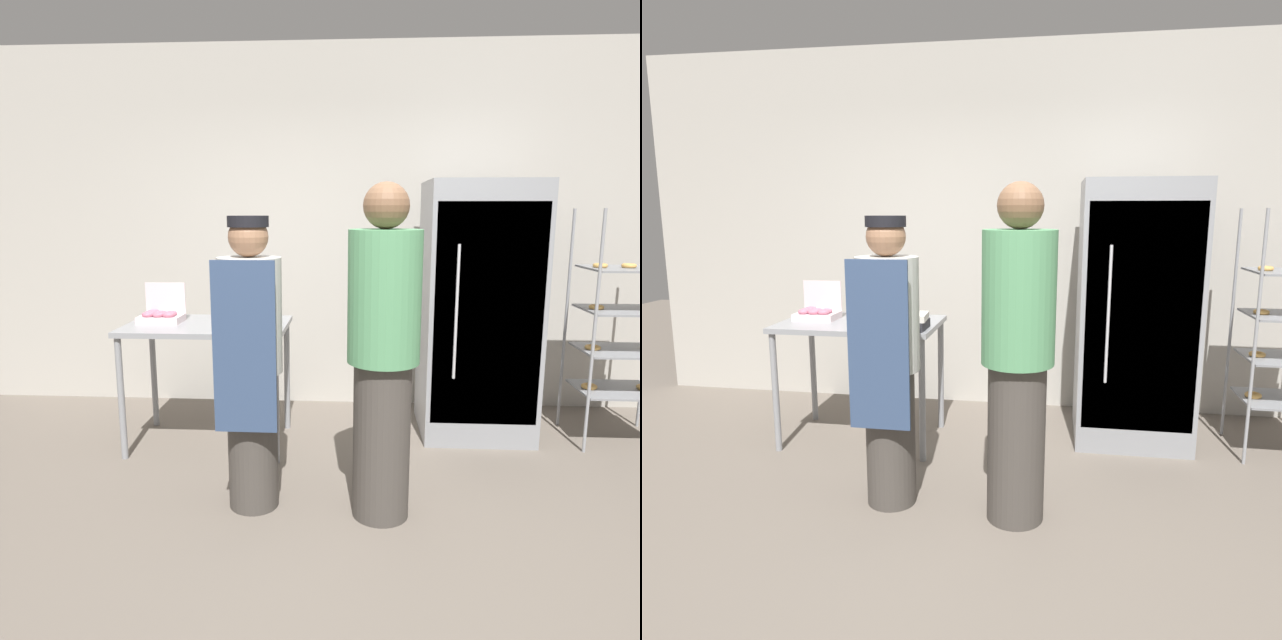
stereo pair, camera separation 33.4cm
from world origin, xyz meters
The scene contains 10 objects.
ground_plane centered at (0.00, 0.00, 0.00)m, with size 14.00×14.00×0.00m, color #6B6056.
back_wall centered at (0.00, 2.21, 1.48)m, with size 6.40×0.12×2.96m, color #B7B2A8.
refrigerator centered at (0.91, 1.55, 0.93)m, with size 0.79×0.75×1.85m.
baking_rack centered at (1.90, 1.45, 0.82)m, with size 0.62×0.54×1.66m.
prep_counter centered at (-1.01, 1.20, 0.77)m, with size 1.11×0.70×0.87m.
donut_box centered at (-1.34, 1.23, 0.92)m, with size 0.29×0.23×0.27m.
blender_pitcher centered at (-0.67, 1.28, 1.00)m, with size 0.12×0.12×0.29m.
binder_stack centered at (-0.64, 1.01, 0.92)m, with size 0.33×0.24×0.10m.
person_baker centered at (-0.55, 0.34, 0.84)m, with size 0.34×0.36×1.61m.
person_customer centered at (0.16, 0.28, 0.91)m, with size 0.38×0.38×1.78m.
Camera 1 is at (0.01, -2.61, 1.63)m, focal length 32.00 mm.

